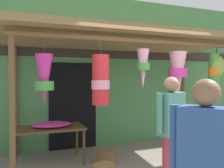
% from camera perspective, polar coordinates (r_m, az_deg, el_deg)
% --- Properties ---
extents(shop_facade, '(12.71, 0.29, 3.62)m').
position_cam_1_polar(shop_facade, '(5.97, -0.75, 3.02)').
color(shop_facade, '#47844C').
rests_on(shop_facade, ground_plane).
extents(market_stall_canopy, '(4.77, 2.12, 2.56)m').
position_cam_1_polar(market_stall_canopy, '(4.88, 4.19, 7.99)').
color(market_stall_canopy, brown).
rests_on(market_stall_canopy, ground_plane).
extents(display_table, '(1.33, 0.72, 0.70)m').
position_cam_1_polar(display_table, '(4.83, -14.88, -10.81)').
color(display_table, brown).
rests_on(display_table, ground_plane).
extents(flower_heap_on_table, '(0.74, 0.52, 0.10)m').
position_cam_1_polar(flower_heap_on_table, '(4.81, -14.12, -9.36)').
color(flower_heap_on_table, '#D13399').
rests_on(flower_heap_on_table, display_table).
extents(folding_chair, '(0.44, 0.44, 0.84)m').
position_cam_1_polar(folding_chair, '(4.81, 16.97, -12.43)').
color(folding_chair, beige).
rests_on(folding_chair, ground_plane).
extents(wicker_basket_by_table, '(0.37, 0.37, 0.22)m').
position_cam_1_polar(wicker_basket_by_table, '(4.80, -1.26, -17.30)').
color(wicker_basket_by_table, brown).
rests_on(wicker_basket_by_table, ground_plane).
extents(vendor_in_orange, '(0.57, 0.33, 1.67)m').
position_cam_1_polar(vendor_in_orange, '(3.59, 13.97, -9.27)').
color(vendor_in_orange, '#B23347').
rests_on(vendor_in_orange, ground_plane).
extents(shopper_by_bananas, '(0.41, 0.50, 1.65)m').
position_cam_1_polar(shopper_by_bananas, '(2.15, 21.44, -17.20)').
color(shopper_by_bananas, '#4C8E7A').
rests_on(shopper_by_bananas, ground_plane).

